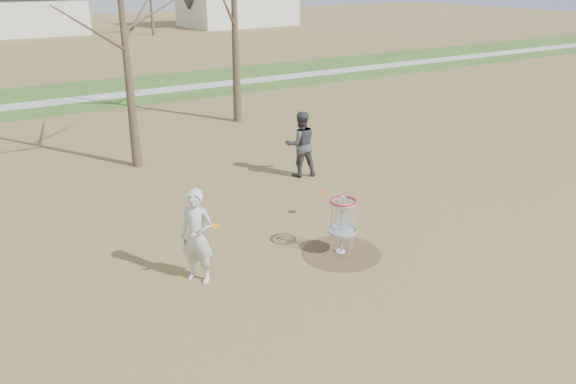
# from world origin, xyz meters

# --- Properties ---
(ground) EXTENTS (160.00, 160.00, 0.00)m
(ground) POSITION_xyz_m (0.00, 0.00, 0.00)
(ground) COLOR brown
(ground) RESTS_ON ground
(green_band) EXTENTS (160.00, 8.00, 0.01)m
(green_band) POSITION_xyz_m (0.00, 21.00, 0.01)
(green_band) COLOR #2D5119
(green_band) RESTS_ON ground
(footpath) EXTENTS (160.00, 1.50, 0.01)m
(footpath) POSITION_xyz_m (0.00, 20.00, 0.01)
(footpath) COLOR #9E9E99
(footpath) RESTS_ON green_band
(dirt_circle) EXTENTS (1.80, 1.80, 0.01)m
(dirt_circle) POSITION_xyz_m (0.00, 0.00, 0.01)
(dirt_circle) COLOR #47331E
(dirt_circle) RESTS_ON ground
(player_standing) EXTENTS (0.83, 0.87, 2.00)m
(player_standing) POSITION_xyz_m (-3.22, 0.61, 1.00)
(player_standing) COLOR #B9B9B9
(player_standing) RESTS_ON ground
(player_throwing) EXTENTS (1.17, 1.01, 2.05)m
(player_throwing) POSITION_xyz_m (2.05, 4.86, 1.02)
(player_throwing) COLOR #39383D
(player_throwing) RESTS_ON ground
(disc_grounded) EXTENTS (0.22, 0.22, 0.02)m
(disc_grounded) POSITION_xyz_m (0.02, 0.05, 0.02)
(disc_grounded) COLOR silver
(disc_grounded) RESTS_ON dirt_circle
(discs_in_play) EXTENTS (3.90, 1.72, 0.57)m
(discs_in_play) POSITION_xyz_m (-1.01, 1.12, 0.99)
(discs_in_play) COLOR #EA4F0C
(discs_in_play) RESTS_ON ground
(disc_golf_basket) EXTENTS (0.64, 0.64, 1.35)m
(disc_golf_basket) POSITION_xyz_m (0.00, 0.00, 0.91)
(disc_golf_basket) COLOR #9EA3AD
(disc_golf_basket) RESTS_ON ground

